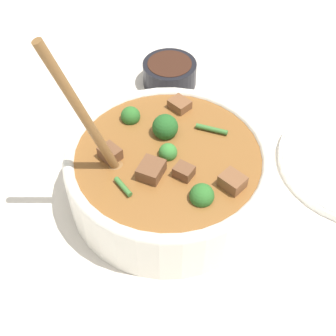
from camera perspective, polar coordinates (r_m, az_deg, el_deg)
name	(u,v)px	position (r m, az deg, el deg)	size (l,w,h in m)	color
ground_plane	(168,194)	(0.70, 0.00, -3.14)	(4.00, 4.00, 0.00)	silver
stew_bowl	(168,170)	(0.66, -0.03, -0.30)	(0.29, 0.29, 0.29)	white
condiment_bowl	(170,72)	(0.88, 0.20, 11.59)	(0.10, 0.10, 0.05)	black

